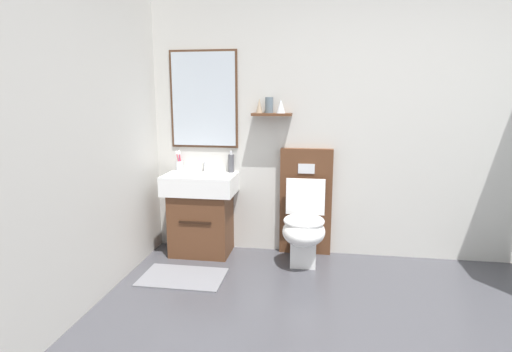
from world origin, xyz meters
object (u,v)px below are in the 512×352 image
vanity_sink_left (201,211)px  toothbrush_cup (180,165)px  soap_dispenser (231,163)px  toilet (305,220)px

vanity_sink_left → toothbrush_cup: 0.50m
vanity_sink_left → soap_dispenser: bearing=30.6°
toilet → soap_dispenser: 0.87m
toothbrush_cup → vanity_sink_left: bearing=-29.8°
toilet → soap_dispenser: toilet is taller
vanity_sink_left → soap_dispenser: soap_dispenser is taller
toilet → toothbrush_cup: size_ratio=4.94×
toothbrush_cup → soap_dispenser: 0.51m
vanity_sink_left → toilet: toilet is taller
vanity_sink_left → toothbrush_cup: size_ratio=3.76×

